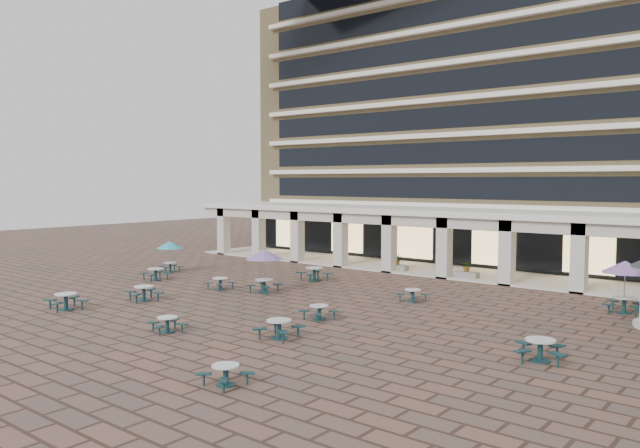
# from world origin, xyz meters

# --- Properties ---
(ground) EXTENTS (120.00, 120.00, 0.00)m
(ground) POSITION_xyz_m (0.00, 0.00, 0.00)
(ground) COLOR brown
(ground) RESTS_ON ground
(apartment_building) EXTENTS (40.00, 15.50, 25.20)m
(apartment_building) POSITION_xyz_m (0.00, 25.47, 12.60)
(apartment_building) COLOR tan
(apartment_building) RESTS_ON ground
(retail_arcade) EXTENTS (42.00, 6.60, 4.40)m
(retail_arcade) POSITION_xyz_m (0.00, 14.80, 3.00)
(retail_arcade) COLOR white
(retail_arcade) RESTS_ON ground
(picnic_table_0) EXTENTS (2.06, 2.06, 0.78)m
(picnic_table_0) POSITION_xyz_m (-6.59, -4.44, 0.46)
(picnic_table_0) COLOR #153A40
(picnic_table_0) RESTS_ON ground
(picnic_table_1) EXTENTS (2.03, 2.03, 0.80)m
(picnic_table_1) POSITION_xyz_m (-7.62, -8.24, 0.48)
(picnic_table_1) COLOR #153A40
(picnic_table_1) RESTS_ON ground
(picnic_table_2) EXTENTS (1.49, 1.49, 0.65)m
(picnic_table_2) POSITION_xyz_m (7.00, -11.00, 0.39)
(picnic_table_2) COLOR #153A40
(picnic_table_2) RESTS_ON ground
(picnic_table_3) EXTENTS (2.11, 2.11, 0.79)m
(picnic_table_3) POSITION_xyz_m (13.64, -2.27, 0.47)
(picnic_table_3) COLOR #153A40
(picnic_table_3) RESTS_ON ground
(picnic_table_4) EXTENTS (1.84, 1.84, 2.12)m
(picnic_table_4) POSITION_xyz_m (-14.00, 2.91, 1.80)
(picnic_table_4) COLOR #153A40
(picnic_table_4) RESTS_ON ground
(picnic_table_5) EXTENTS (1.74, 1.74, 0.65)m
(picnic_table_5) POSITION_xyz_m (0.01, -7.92, 0.39)
(picnic_table_5) COLOR #153A40
(picnic_table_5) RESTS_ON ground
(picnic_table_6) EXTENTS (2.13, 2.13, 2.46)m
(picnic_table_6) POSITION_xyz_m (-3.30, 1.27, 2.09)
(picnic_table_6) COLOR #153A40
(picnic_table_6) RESTS_ON ground
(picnic_table_7) EXTENTS (1.91, 1.91, 0.77)m
(picnic_table_7) POSITION_xyz_m (4.37, -5.75, 0.46)
(picnic_table_7) COLOR #153A40
(picnic_table_7) RESTS_ON ground
(picnic_table_8) EXTENTS (1.90, 1.90, 0.75)m
(picnic_table_8) POSITION_xyz_m (-11.79, 0.08, 0.45)
(picnic_table_8) COLOR #153A40
(picnic_table_8) RESTS_ON ground
(picnic_table_9) EXTENTS (1.54, 1.54, 0.68)m
(picnic_table_9) POSITION_xyz_m (-6.01, 0.38, 0.41)
(picnic_table_9) COLOR #153A40
(picnic_table_9) RESTS_ON ground
(picnic_table_10) EXTENTS (1.68, 1.68, 0.66)m
(picnic_table_10) POSITION_xyz_m (3.46, -2.09, 0.40)
(picnic_table_10) COLOR #153A40
(picnic_table_10) RESTS_ON ground
(picnic_table_11) EXTENTS (2.18, 2.18, 2.51)m
(picnic_table_11) POSITION_xyz_m (13.91, 8.20, 2.13)
(picnic_table_11) COLOR #153A40
(picnic_table_11) RESTS_ON ground
(picnic_table_12) EXTENTS (2.29, 2.29, 0.84)m
(picnic_table_12) POSITION_xyz_m (-3.82, 6.34, 0.50)
(picnic_table_12) COLOR #153A40
(picnic_table_12) RESTS_ON ground
(picnic_table_13) EXTENTS (1.61, 1.61, 0.64)m
(picnic_table_13) POSITION_xyz_m (4.56, 4.34, 0.38)
(picnic_table_13) COLOR #153A40
(picnic_table_13) RESTS_ON ground
(planter_left) EXTENTS (1.50, 0.74, 1.26)m
(planter_left) POSITION_xyz_m (-1.75, 12.90, 0.51)
(planter_left) COLOR gray
(planter_left) RESTS_ON ground
(planter_right) EXTENTS (1.50, 0.68, 1.23)m
(planter_right) POSITION_xyz_m (3.48, 12.90, 0.48)
(planter_right) COLOR gray
(planter_right) RESTS_ON ground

